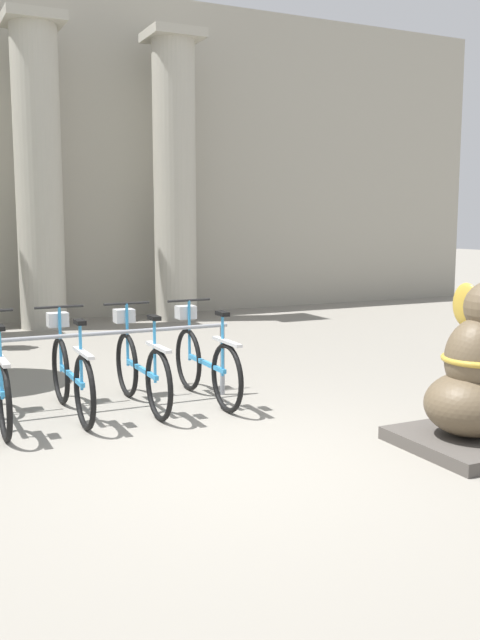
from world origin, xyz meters
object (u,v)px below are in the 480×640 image
(bicycle_3, at_px, (71,373))
(elephant_statue, at_px, (478,382))
(bicycle_4, at_px, (141,367))
(bicycle_5, at_px, (205,361))

(bicycle_3, bearing_deg, elephant_statue, -41.23)
(bicycle_4, height_order, bicycle_5, same)
(elephant_statue, bearing_deg, bicycle_5, 120.11)
(bicycle_3, xyz_separation_m, bicycle_5, (1.37, -0.02, 0.00))
(elephant_statue, bearing_deg, bicycle_4, 130.75)
(bicycle_3, distance_m, elephant_statue, 3.67)
(bicycle_3, relative_size, bicycle_5, 1.00)
(bicycle_3, height_order, bicycle_4, same)
(bicycle_4, distance_m, bicycle_5, 0.69)
(bicycle_4, height_order, elephant_statue, elephant_statue)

